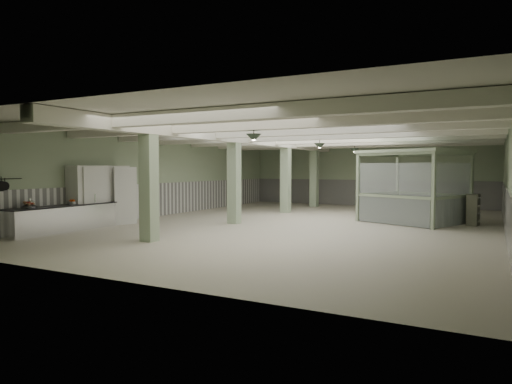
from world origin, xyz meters
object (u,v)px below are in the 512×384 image
at_px(prep_counter, 71,217).
at_px(filing_cabinet, 473,210).
at_px(guard_booth, 414,175).
at_px(walkin_cooler, 100,195).

height_order(prep_counter, filing_cabinet, filing_cabinet).
relative_size(prep_counter, guard_booth, 1.07).
relative_size(walkin_cooler, filing_cabinet, 2.15).
xyz_separation_m(guard_booth, filing_cabinet, (2.19, -0.01, -1.33)).
height_order(prep_counter, guard_booth, guard_booth).
bearing_deg(walkin_cooler, guard_booth, 32.71).
distance_m(walkin_cooler, filing_cabinet, 14.19).
height_order(guard_booth, filing_cabinet, guard_booth).
height_order(walkin_cooler, filing_cabinet, walkin_cooler).
relative_size(walkin_cooler, guard_booth, 0.57).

